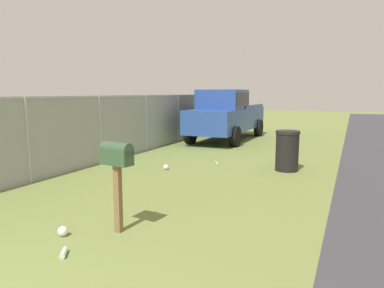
# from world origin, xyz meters

# --- Properties ---
(mailbox) EXTENTS (0.26, 0.49, 1.30)m
(mailbox) POSITION_xyz_m (3.15, 0.07, 1.03)
(mailbox) COLOR brown
(mailbox) RESTS_ON ground
(pickup_truck) EXTENTS (5.37, 2.06, 2.09)m
(pickup_truck) POSITION_xyz_m (13.19, 1.92, 1.10)
(pickup_truck) COLOR #284793
(pickup_truck) RESTS_ON ground
(trash_bin) EXTENTS (0.60, 0.60, 1.02)m
(trash_bin) POSITION_xyz_m (8.26, -1.41, 0.52)
(trash_bin) COLOR black
(trash_bin) RESTS_ON ground
(fence_section) EXTENTS (14.64, 0.07, 1.89)m
(fence_section) POSITION_xyz_m (7.07, 3.52, 1.02)
(fence_section) COLOR #9EA3A8
(fence_section) RESTS_ON ground
(litter_bag_near_hydrant) EXTENTS (0.14, 0.14, 0.14)m
(litter_bag_near_hydrant) POSITION_xyz_m (2.70, 0.69, 0.07)
(litter_bag_near_hydrant) COLOR silver
(litter_bag_near_hydrant) RESTS_ON ground
(litter_bag_midfield_a) EXTENTS (0.14, 0.14, 0.14)m
(litter_bag_midfield_a) POSITION_xyz_m (7.08, 1.44, 0.07)
(litter_bag_midfield_a) COLOR silver
(litter_bag_midfield_a) RESTS_ON ground
(litter_bottle_far_scatter) EXTENTS (0.22, 0.18, 0.07)m
(litter_bottle_far_scatter) POSITION_xyz_m (2.25, 0.24, 0.04)
(litter_bottle_far_scatter) COLOR #B2D8BF
(litter_bottle_far_scatter) RESTS_ON ground
(litter_bottle_midfield_b) EXTENTS (0.22, 0.17, 0.07)m
(litter_bottle_midfield_b) POSITION_xyz_m (8.33, 0.52, 0.04)
(litter_bottle_midfield_b) COLOR #B2D8BF
(litter_bottle_midfield_b) RESTS_ON ground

